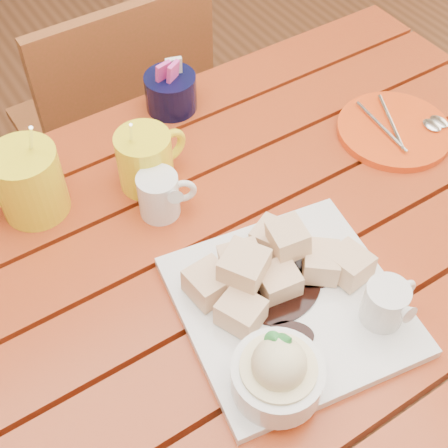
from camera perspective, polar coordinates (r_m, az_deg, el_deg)
table at (r=0.97m, az=1.49°, el=-7.00°), size 1.20×0.79×0.75m
dessert_plate at (r=0.80m, az=5.90°, el=-8.11°), size 0.32×0.32×0.11m
coffee_mug_left at (r=0.94m, az=-17.59°, el=3.70°), size 0.14×0.10×0.16m
coffee_mug_right at (r=0.95m, az=-7.12°, el=5.93°), size 0.12×0.08×0.14m
cream_pitcher at (r=0.91m, az=-5.87°, el=2.75°), size 0.09×0.08×0.07m
sugar_caddy at (r=1.09m, az=-4.89°, el=12.00°), size 0.09×0.09×0.10m
orange_saucer at (r=1.09m, az=15.38°, el=8.29°), size 0.19×0.19×0.02m
chair_far at (r=1.52m, az=-9.57°, el=8.70°), size 0.39×0.39×0.83m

